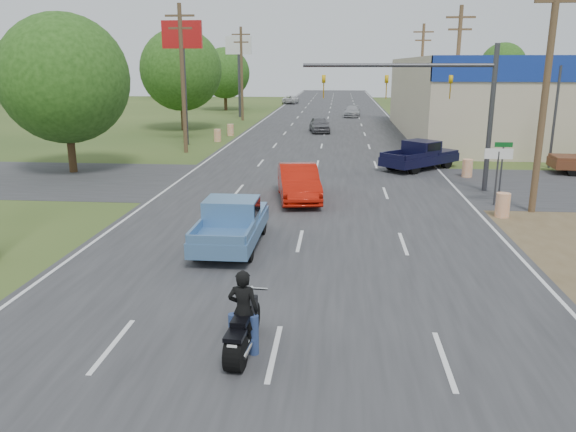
# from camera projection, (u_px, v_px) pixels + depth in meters

# --- Properties ---
(ground) EXTENTS (200.00, 200.00, 0.00)m
(ground) POSITION_uv_depth(u_px,v_px,m) (274.00, 354.00, 12.09)
(ground) COLOR #2E451B
(ground) RESTS_ON ground
(main_road) EXTENTS (15.00, 180.00, 0.02)m
(main_road) POSITION_uv_depth(u_px,v_px,m) (324.00, 134.00, 50.55)
(main_road) COLOR #2D2D30
(main_road) RESTS_ON ground
(cross_road) EXTENTS (120.00, 10.00, 0.02)m
(cross_road) POSITION_uv_depth(u_px,v_px,m) (313.00, 183.00, 29.40)
(cross_road) COLOR #2D2D30
(cross_road) RESTS_ON ground
(utility_pole_1) EXTENTS (2.00, 0.28, 10.00)m
(utility_pole_1) POSITION_uv_depth(u_px,v_px,m) (546.00, 83.00, 22.38)
(utility_pole_1) COLOR #4C3823
(utility_pole_1) RESTS_ON ground
(utility_pole_2) EXTENTS (2.00, 0.28, 10.00)m
(utility_pole_2) POSITION_uv_depth(u_px,v_px,m) (457.00, 75.00, 39.69)
(utility_pole_2) COLOR #4C3823
(utility_pole_2) RESTS_ON ground
(utility_pole_3) EXTENTS (2.00, 0.28, 10.00)m
(utility_pole_3) POSITION_uv_depth(u_px,v_px,m) (421.00, 72.00, 57.00)
(utility_pole_3) COLOR #4C3823
(utility_pole_3) RESTS_ON ground
(utility_pole_5) EXTENTS (2.00, 0.28, 10.00)m
(utility_pole_5) POSITION_uv_depth(u_px,v_px,m) (182.00, 75.00, 38.45)
(utility_pole_5) COLOR #4C3823
(utility_pole_5) RESTS_ON ground
(utility_pole_6) EXTENTS (2.00, 0.28, 10.00)m
(utility_pole_6) POSITION_uv_depth(u_px,v_px,m) (242.00, 71.00, 61.53)
(utility_pole_6) COLOR #4C3823
(utility_pole_6) RESTS_ON ground
(tree_0) EXTENTS (7.14, 7.14, 8.84)m
(tree_0) POSITION_uv_depth(u_px,v_px,m) (64.00, 79.00, 31.17)
(tree_0) COLOR #422D19
(tree_0) RESTS_ON ground
(tree_1) EXTENTS (7.56, 7.56, 9.36)m
(tree_1) POSITION_uv_depth(u_px,v_px,m) (181.00, 70.00, 52.20)
(tree_1) COLOR #422D19
(tree_1) RESTS_ON ground
(tree_2) EXTENTS (6.72, 6.72, 8.32)m
(tree_2) POSITION_uv_depth(u_px,v_px,m) (225.00, 73.00, 75.50)
(tree_2) COLOR #422D19
(tree_2) RESTS_ON ground
(tree_5) EXTENTS (7.98, 7.98, 9.88)m
(tree_5) POSITION_uv_depth(u_px,v_px,m) (503.00, 66.00, 99.31)
(tree_5) COLOR #422D19
(tree_5) RESTS_ON ground
(tree_6) EXTENTS (8.82, 8.82, 10.92)m
(tree_6) POSITION_uv_depth(u_px,v_px,m) (172.00, 62.00, 104.35)
(tree_6) COLOR #422D19
(tree_6) RESTS_ON ground
(barrel_0) EXTENTS (0.56, 0.56, 1.00)m
(barrel_0) POSITION_uv_depth(u_px,v_px,m) (503.00, 205.00, 22.81)
(barrel_0) COLOR orange
(barrel_0) RESTS_ON ground
(barrel_1) EXTENTS (0.56, 0.56, 1.00)m
(barrel_1) POSITION_uv_depth(u_px,v_px,m) (467.00, 168.00, 30.95)
(barrel_1) COLOR orange
(barrel_1) RESTS_ON ground
(barrel_2) EXTENTS (0.56, 0.56, 1.00)m
(barrel_2) POSITION_uv_depth(u_px,v_px,m) (218.00, 135.00, 45.39)
(barrel_2) COLOR orange
(barrel_2) RESTS_ON ground
(barrel_3) EXTENTS (0.56, 0.56, 1.00)m
(barrel_3) POSITION_uv_depth(u_px,v_px,m) (230.00, 130.00, 49.21)
(barrel_3) COLOR orange
(barrel_3) RESTS_ON ground
(pole_sign_left_near) EXTENTS (3.00, 0.35, 9.20)m
(pole_sign_left_near) POSITION_uv_depth(u_px,v_px,m) (183.00, 49.00, 41.90)
(pole_sign_left_near) COLOR #3F3F44
(pole_sign_left_near) RESTS_ON ground
(pole_sign_left_far) EXTENTS (3.00, 0.35, 9.20)m
(pole_sign_left_far) POSITION_uv_depth(u_px,v_px,m) (239.00, 55.00, 64.98)
(pole_sign_left_far) COLOR #3F3F44
(pole_sign_left_far) RESTS_ON ground
(lane_sign) EXTENTS (1.20, 0.08, 2.52)m
(lane_sign) POSITION_uv_depth(u_px,v_px,m) (498.00, 163.00, 24.35)
(lane_sign) COLOR #3F3F44
(lane_sign) RESTS_ON ground
(street_name_sign) EXTENTS (0.80, 0.08, 2.61)m
(street_name_sign) POSITION_uv_depth(u_px,v_px,m) (502.00, 164.00, 25.82)
(street_name_sign) COLOR #3F3F44
(street_name_sign) RESTS_ON ground
(signal_mast) EXTENTS (9.12, 0.40, 7.00)m
(signal_mast) POSITION_uv_depth(u_px,v_px,m) (435.00, 91.00, 26.68)
(signal_mast) COLOR #3F3F44
(signal_mast) RESTS_ON ground
(red_convertible) EXTENTS (2.46, 5.09, 1.61)m
(red_convertible) POSITION_uv_depth(u_px,v_px,m) (299.00, 183.00, 25.63)
(red_convertible) COLOR #B21508
(red_convertible) RESTS_ON ground
(motorcycle) EXTENTS (0.74, 2.41, 1.22)m
(motorcycle) POSITION_uv_depth(u_px,v_px,m) (243.00, 332.00, 11.89)
(motorcycle) COLOR black
(motorcycle) RESTS_ON ground
(rider) EXTENTS (0.69, 0.48, 1.81)m
(rider) POSITION_uv_depth(u_px,v_px,m) (243.00, 315.00, 11.87)
(rider) COLOR black
(rider) RESTS_ON ground
(blue_pickup) EXTENTS (1.94, 4.99, 1.65)m
(blue_pickup) POSITION_uv_depth(u_px,v_px,m) (232.00, 222.00, 19.16)
(blue_pickup) COLOR black
(blue_pickup) RESTS_ON ground
(navy_pickup) EXTENTS (5.04, 4.98, 1.70)m
(navy_pickup) POSITION_uv_depth(u_px,v_px,m) (421.00, 155.00, 33.31)
(navy_pickup) COLOR black
(navy_pickup) RESTS_ON ground
(distant_car_grey) EXTENTS (2.22, 4.32, 1.41)m
(distant_car_grey) POSITION_uv_depth(u_px,v_px,m) (319.00, 125.00, 51.46)
(distant_car_grey) COLOR #5D5C61
(distant_car_grey) RESTS_ON ground
(distant_car_silver) EXTENTS (2.16, 4.73, 1.34)m
(distant_car_silver) POSITION_uv_depth(u_px,v_px,m) (352.00, 111.00, 67.04)
(distant_car_silver) COLOR #A5A6AA
(distant_car_silver) RESTS_ON ground
(distant_car_white) EXTENTS (2.60, 4.80, 1.28)m
(distant_car_white) POSITION_uv_depth(u_px,v_px,m) (291.00, 100.00, 89.72)
(distant_car_white) COLOR silver
(distant_car_white) RESTS_ON ground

